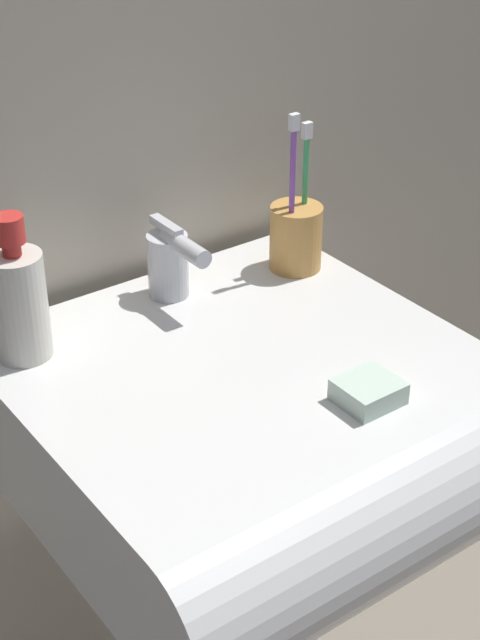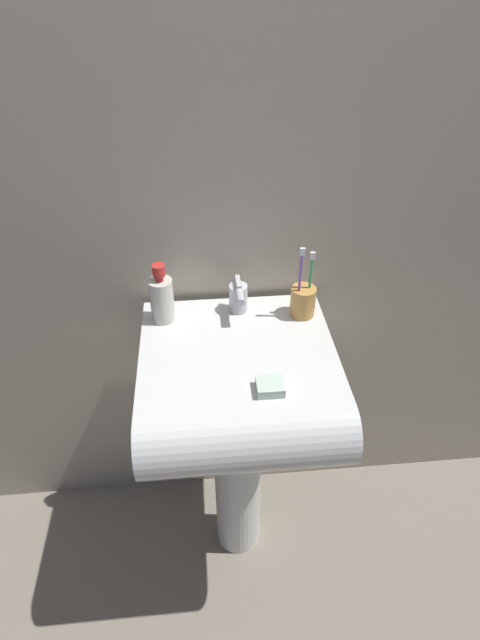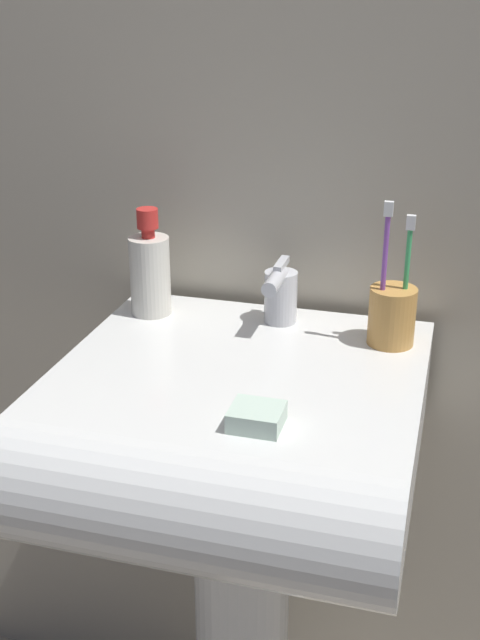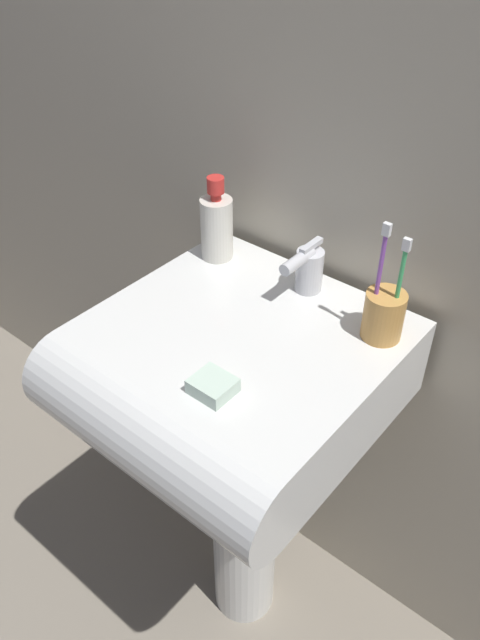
# 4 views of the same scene
# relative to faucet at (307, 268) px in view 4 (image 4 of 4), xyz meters

# --- Properties ---
(ground_plane) EXTENTS (6.00, 6.00, 0.00)m
(ground_plane) POSITION_rel_faucet_xyz_m (-0.02, -0.15, -0.92)
(ground_plane) COLOR gray
(ground_plane) RESTS_ON ground
(wall_back) EXTENTS (5.00, 0.05, 2.40)m
(wall_back) POSITION_rel_faucet_xyz_m (-0.02, 0.11, 0.28)
(wall_back) COLOR #B7AD99
(wall_back) RESTS_ON ground
(sink_pedestal) EXTENTS (0.14, 0.14, 0.71)m
(sink_pedestal) POSITION_rel_faucet_xyz_m (-0.02, -0.15, -0.56)
(sink_pedestal) COLOR white
(sink_pedestal) RESTS_ON ground
(sink_basin) EXTENTS (0.48, 0.50, 0.15)m
(sink_basin) POSITION_rel_faucet_xyz_m (-0.02, -0.21, -0.12)
(sink_basin) COLOR white
(sink_basin) RESTS_ON sink_pedestal
(faucet) EXTENTS (0.05, 0.11, 0.10)m
(faucet) POSITION_rel_faucet_xyz_m (0.00, 0.00, 0.00)
(faucet) COLOR silver
(faucet) RESTS_ON sink_basin
(toothbrush_cup) EXTENTS (0.07, 0.07, 0.21)m
(toothbrush_cup) POSITION_rel_faucet_xyz_m (0.17, -0.03, -0.00)
(toothbrush_cup) COLOR #D19347
(toothbrush_cup) RESTS_ON sink_basin
(soap_bottle) EXTENTS (0.06, 0.06, 0.17)m
(soap_bottle) POSITION_rel_faucet_xyz_m (-0.20, -0.01, 0.02)
(soap_bottle) COLOR silver
(soap_bottle) RESTS_ON sink_basin
(bar_soap) EXTENTS (0.06, 0.06, 0.02)m
(bar_soap) POSITION_rel_faucet_xyz_m (0.04, -0.30, -0.04)
(bar_soap) COLOR silver
(bar_soap) RESTS_ON sink_basin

